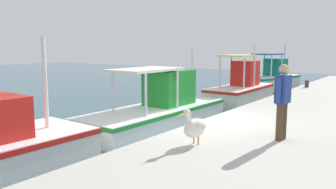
% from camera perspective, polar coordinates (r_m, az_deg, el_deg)
% --- Properties ---
extents(fishing_boat_third, '(6.46, 2.17, 2.89)m').
position_cam_1_polar(fishing_boat_third, '(12.27, -1.57, -2.42)').
color(fishing_boat_third, white).
rests_on(fishing_boat_third, ground).
extents(fishing_boat_fourth, '(4.67, 1.86, 2.92)m').
position_cam_1_polar(fishing_boat_fourth, '(17.49, 12.36, 0.85)').
color(fishing_boat_fourth, silver).
rests_on(fishing_boat_fourth, ground).
extents(fishing_boat_fifth, '(4.90, 2.77, 3.12)m').
position_cam_1_polar(fishing_boat_fifth, '(23.19, 17.21, 2.46)').
color(fishing_boat_fifth, silver).
rests_on(fishing_boat_fifth, ground).
extents(pelican, '(0.96, 0.42, 0.82)m').
position_cam_1_polar(pelican, '(7.19, 4.62, -5.46)').
color(pelican, tan).
rests_on(pelican, quay_pier).
extents(fisherman_standing, '(0.59, 0.27, 1.71)m').
position_cam_1_polar(fisherman_standing, '(7.87, 19.00, -0.71)').
color(fisherman_standing, '#4C3823').
rests_on(fisherman_standing, quay_pier).
extents(mooring_bollard_third, '(0.20, 0.20, 0.37)m').
position_cam_1_polar(mooring_bollard_third, '(18.69, 22.66, 1.71)').
color(mooring_bollard_third, '#333338').
rests_on(mooring_bollard_third, quay_pier).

